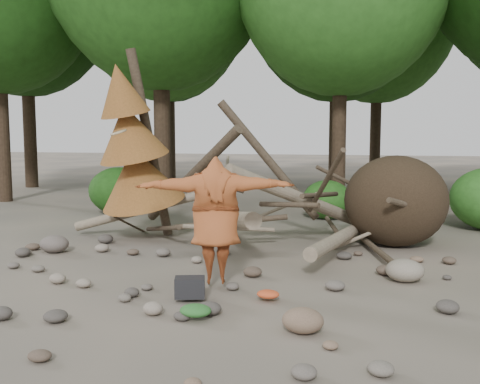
# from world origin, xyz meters

# --- Properties ---
(ground) EXTENTS (120.00, 120.00, 0.00)m
(ground) POSITION_xyz_m (0.00, 0.00, 0.00)
(ground) COLOR #514C44
(ground) RESTS_ON ground
(deadfall_pile) EXTENTS (8.55, 5.24, 3.30)m
(deadfall_pile) POSITION_xyz_m (2.02, 4.24, 0.95)
(deadfall_pile) COLOR #332619
(deadfall_pile) RESTS_ON ground
(dead_conifer) EXTENTS (2.06, 2.16, 4.35)m
(dead_conifer) POSITION_xyz_m (-3.12, 3.37, 2.11)
(dead_conifer) COLOR #4C3F30
(dead_conifer) RESTS_ON ground
(bush_left) EXTENTS (1.80, 1.80, 1.44)m
(bush_left) POSITION_xyz_m (-5.50, 7.20, 0.72)
(bush_left) COLOR #1E4F15
(bush_left) RESTS_ON ground
(bush_mid) EXTENTS (1.40, 1.40, 1.12)m
(bush_mid) POSITION_xyz_m (0.80, 7.80, 0.56)
(bush_mid) COLOR #29641D
(bush_mid) RESTS_ON ground
(frisbee_thrower) EXTENTS (3.15, 1.37, 2.44)m
(frisbee_thrower) POSITION_xyz_m (-0.23, 0.28, 1.08)
(frisbee_thrower) COLOR #A04C24
(frisbee_thrower) RESTS_ON ground
(backpack) EXTENTS (0.50, 0.41, 0.29)m
(backpack) POSITION_xyz_m (-0.39, -0.50, 0.14)
(backpack) COLOR black
(backpack) RESTS_ON ground
(cloth_green) EXTENTS (0.42, 0.35, 0.16)m
(cloth_green) POSITION_xyz_m (-0.04, -1.25, 0.08)
(cloth_green) COLOR #296428
(cloth_green) RESTS_ON ground
(cloth_orange) EXTENTS (0.33, 0.27, 0.12)m
(cloth_orange) POSITION_xyz_m (0.72, -0.24, 0.06)
(cloth_orange) COLOR #C74822
(cloth_orange) RESTS_ON ground
(boulder_front_right) EXTENTS (0.51, 0.46, 0.31)m
(boulder_front_right) POSITION_xyz_m (1.38, -1.34, 0.15)
(boulder_front_right) COLOR #775E4A
(boulder_front_right) RESTS_ON ground
(boulder_mid_right) EXTENTS (0.63, 0.56, 0.38)m
(boulder_mid_right) POSITION_xyz_m (2.69, 1.38, 0.19)
(boulder_mid_right) COLOR gray
(boulder_mid_right) RESTS_ON ground
(boulder_mid_left) EXTENTS (0.60, 0.54, 0.36)m
(boulder_mid_left) POSITION_xyz_m (-4.20, 1.86, 0.18)
(boulder_mid_left) COLOR #645B54
(boulder_mid_left) RESTS_ON ground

